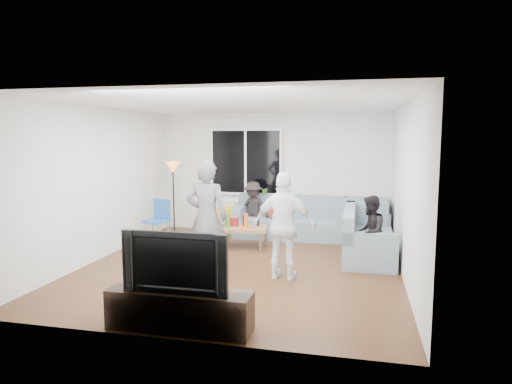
% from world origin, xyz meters
% --- Properties ---
extents(floor, '(5.00, 5.50, 0.04)m').
position_xyz_m(floor, '(0.00, 0.00, -0.02)').
color(floor, '#56351C').
rests_on(floor, ground).
extents(ceiling, '(5.00, 5.50, 0.04)m').
position_xyz_m(ceiling, '(0.00, 0.00, 2.62)').
color(ceiling, white).
rests_on(ceiling, ground).
extents(wall_back, '(5.00, 0.04, 2.60)m').
position_xyz_m(wall_back, '(0.00, 2.77, 1.30)').
color(wall_back, silver).
rests_on(wall_back, ground).
extents(wall_front, '(5.00, 0.04, 2.60)m').
position_xyz_m(wall_front, '(0.00, -2.77, 1.30)').
color(wall_front, silver).
rests_on(wall_front, ground).
extents(wall_left, '(0.04, 5.50, 2.60)m').
position_xyz_m(wall_left, '(-2.52, 0.00, 1.30)').
color(wall_left, silver).
rests_on(wall_left, ground).
extents(wall_right, '(0.04, 5.50, 2.60)m').
position_xyz_m(wall_right, '(2.52, 0.00, 1.30)').
color(wall_right, silver).
rests_on(wall_right, ground).
extents(window_frame, '(1.62, 0.06, 1.47)m').
position_xyz_m(window_frame, '(-0.60, 2.69, 1.55)').
color(window_frame, white).
rests_on(window_frame, wall_back).
extents(window_glass, '(1.50, 0.02, 1.35)m').
position_xyz_m(window_glass, '(-0.60, 2.65, 1.55)').
color(window_glass, black).
rests_on(window_glass, window_frame).
extents(window_mullion, '(0.05, 0.03, 1.35)m').
position_xyz_m(window_mullion, '(-0.60, 2.64, 1.55)').
color(window_mullion, white).
rests_on(window_mullion, window_frame).
extents(radiator, '(1.30, 0.12, 0.62)m').
position_xyz_m(radiator, '(-0.60, 2.65, 0.31)').
color(radiator, silver).
rests_on(radiator, floor).
extents(potted_plant, '(0.24, 0.21, 0.37)m').
position_xyz_m(potted_plant, '(-0.20, 2.62, 0.80)').
color(potted_plant, '#3A712D').
rests_on(potted_plant, radiator).
extents(vase, '(0.20, 0.20, 0.17)m').
position_xyz_m(vase, '(-0.80, 2.62, 0.70)').
color(vase, silver).
rests_on(vase, radiator).
extents(sofa_back_section, '(2.30, 0.85, 0.85)m').
position_xyz_m(sofa_back_section, '(0.45, 2.27, 0.42)').
color(sofa_back_section, slate).
rests_on(sofa_back_section, floor).
extents(sofa_right_section, '(2.00, 0.85, 0.85)m').
position_xyz_m(sofa_right_section, '(2.02, 1.06, 0.42)').
color(sofa_right_section, slate).
rests_on(sofa_right_section, floor).
extents(sofa_corner, '(0.85, 0.85, 0.85)m').
position_xyz_m(sofa_corner, '(1.97, 2.27, 0.42)').
color(sofa_corner, slate).
rests_on(sofa_corner, floor).
extents(cushion_yellow, '(0.38, 0.33, 0.14)m').
position_xyz_m(cushion_yellow, '(-0.90, 2.25, 0.51)').
color(cushion_yellow, gold).
rests_on(cushion_yellow, sofa_back_section).
extents(cushion_red, '(0.38, 0.32, 0.13)m').
position_xyz_m(cushion_red, '(0.20, 2.33, 0.51)').
color(cushion_red, maroon).
rests_on(cushion_red, sofa_back_section).
extents(coffee_table, '(1.19, 0.79, 0.40)m').
position_xyz_m(coffee_table, '(-0.39, 1.19, 0.20)').
color(coffee_table, '#9E794C').
rests_on(coffee_table, floor).
extents(pitcher, '(0.17, 0.17, 0.17)m').
position_xyz_m(pitcher, '(-0.48, 1.26, 0.49)').
color(pitcher, maroon).
rests_on(pitcher, coffee_table).
extents(side_chair, '(0.49, 0.49, 0.86)m').
position_xyz_m(side_chair, '(-2.05, 1.18, 0.43)').
color(side_chair, '#265DA8').
rests_on(side_chair, floor).
extents(floor_lamp, '(0.32, 0.32, 1.56)m').
position_xyz_m(floor_lamp, '(-2.05, 2.05, 0.78)').
color(floor_lamp, orange).
rests_on(floor_lamp, floor).
extents(player_left, '(0.64, 0.43, 1.76)m').
position_xyz_m(player_left, '(-0.40, -0.54, 0.88)').
color(player_left, '#4C4D52').
rests_on(player_left, floor).
extents(player_right, '(0.96, 0.45, 1.60)m').
position_xyz_m(player_right, '(0.78, -0.49, 0.80)').
color(player_right, white).
rests_on(player_right, floor).
extents(spectator_right, '(0.53, 0.64, 1.18)m').
position_xyz_m(spectator_right, '(2.02, 0.35, 0.59)').
color(spectator_right, black).
rests_on(spectator_right, floor).
extents(spectator_back, '(0.81, 0.56, 1.15)m').
position_xyz_m(spectator_back, '(-0.35, 2.30, 0.58)').
color(spectator_back, black).
rests_on(spectator_back, floor).
extents(tv_console, '(1.60, 0.40, 0.44)m').
position_xyz_m(tv_console, '(-0.05, -2.50, 0.22)').
color(tv_console, '#2E2217').
rests_on(tv_console, floor).
extents(television, '(1.17, 0.15, 0.67)m').
position_xyz_m(television, '(-0.05, -2.50, 0.78)').
color(television, black).
rests_on(television, tv_console).
extents(bottle_a, '(0.07, 0.07, 0.20)m').
position_xyz_m(bottle_a, '(-0.68, 1.27, 0.50)').
color(bottle_a, '#E1420D').
rests_on(bottle_a, coffee_table).
extents(bottle_c, '(0.07, 0.07, 0.19)m').
position_xyz_m(bottle_c, '(-0.31, 1.38, 0.49)').
color(bottle_c, black).
rests_on(bottle_c, coffee_table).
extents(bottle_e, '(0.07, 0.07, 0.20)m').
position_xyz_m(bottle_e, '(-0.04, 1.36, 0.50)').
color(bottle_e, black).
rests_on(bottle_e, coffee_table).
extents(bottle_b, '(0.08, 0.08, 0.26)m').
position_xyz_m(bottle_b, '(-0.54, 1.03, 0.53)').
color(bottle_b, '#348718').
rests_on(bottle_b, coffee_table).
extents(bottle_d, '(0.07, 0.07, 0.27)m').
position_xyz_m(bottle_d, '(-0.21, 1.12, 0.54)').
color(bottle_d, '#F15C15').
rests_on(bottle_d, coffee_table).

